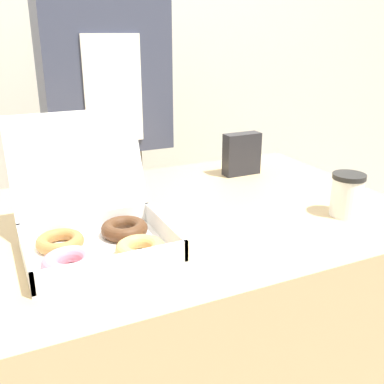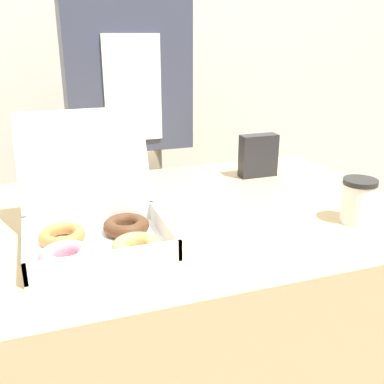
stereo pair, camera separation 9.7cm
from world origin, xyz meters
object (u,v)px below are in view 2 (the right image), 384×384
at_px(coffee_cup, 358,201).
at_px(donut_box, 96,227).
at_px(person_customer, 129,134).
at_px(napkin_holder, 258,156).

bearing_deg(coffee_cup, donut_box, 172.51).
relative_size(donut_box, person_customer, 0.21).
distance_m(coffee_cup, napkin_holder, 0.42).
bearing_deg(donut_box, person_customer, 72.22).
xyz_separation_m(napkin_holder, person_customer, (-0.35, 0.34, 0.02)).
xyz_separation_m(donut_box, person_customer, (0.21, 0.67, 0.05)).
relative_size(napkin_holder, person_customer, 0.08).
distance_m(donut_box, napkin_holder, 0.65).
relative_size(coffee_cup, person_customer, 0.07).
relative_size(donut_box, napkin_holder, 2.42).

